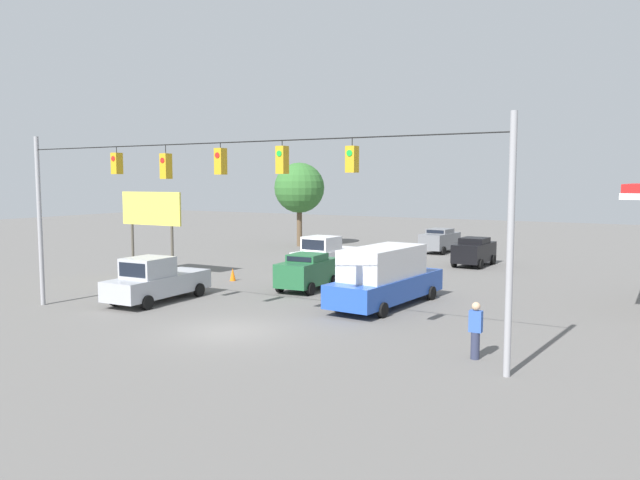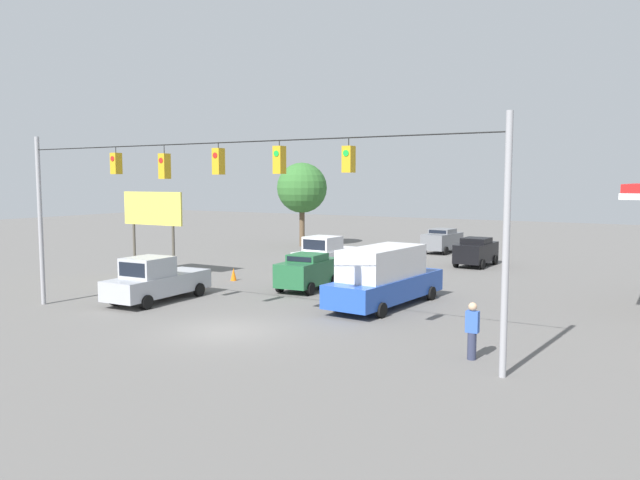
% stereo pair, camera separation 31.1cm
% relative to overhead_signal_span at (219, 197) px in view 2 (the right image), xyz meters
% --- Properties ---
extents(ground_plane, '(140.00, 140.00, 0.00)m').
position_rel_overhead_signal_span_xyz_m(ground_plane, '(-0.01, -0.27, -5.01)').
color(ground_plane, '#605E5B').
extents(overhead_signal_span, '(20.93, 0.38, 7.56)m').
position_rel_overhead_signal_span_xyz_m(overhead_signal_span, '(0.00, 0.00, 0.00)').
color(overhead_signal_span, '#939399').
rests_on(overhead_signal_span, ground_plane).
extents(box_truck_blue_crossing_near, '(2.88, 7.41, 2.68)m').
position_rel_overhead_signal_span_xyz_m(box_truck_blue_crossing_near, '(-3.19, -7.54, -3.67)').
color(box_truck_blue_crossing_near, '#234CB2').
rests_on(box_truck_blue_crossing_near, ground_plane).
extents(pickup_truck_white_withflow_far, '(2.56, 5.35, 2.12)m').
position_rel_overhead_signal_span_xyz_m(pickup_truck_white_withflow_far, '(4.87, -16.35, -4.03)').
color(pickup_truck_white_withflow_far, silver).
rests_on(pickup_truck_white_withflow_far, ground_plane).
extents(pickup_truck_silver_parked_shoulder, '(2.31, 5.56, 2.12)m').
position_rel_overhead_signal_span_xyz_m(pickup_truck_silver_parked_shoulder, '(6.47, -3.15, -4.03)').
color(pickup_truck_silver_parked_shoulder, '#A8AAB2').
rests_on(pickup_truck_silver_parked_shoulder, ground_plane).
extents(sedan_green_withflow_mid, '(2.16, 4.13, 1.87)m').
position_rel_overhead_signal_span_xyz_m(sedan_green_withflow_mid, '(1.99, -9.35, -4.04)').
color(sedan_green_withflow_mid, '#236038').
rests_on(sedan_green_withflow_mid, ground_plane).
extents(sedan_grey_withflow_deep, '(2.31, 4.11, 1.87)m').
position_rel_overhead_signal_span_xyz_m(sedan_grey_withflow_deep, '(1.59, -28.68, -4.03)').
color(sedan_grey_withflow_deep, slate).
rests_on(sedan_grey_withflow_deep, ground_plane).
extents(sedan_black_oncoming_deep, '(2.11, 4.11, 1.87)m').
position_rel_overhead_signal_span_xyz_m(sedan_black_oncoming_deep, '(-2.89, -22.58, -4.04)').
color(sedan_black_oncoming_deep, black).
rests_on(sedan_black_oncoming_deep, ground_plane).
extents(traffic_cone_nearest, '(0.34, 0.34, 0.72)m').
position_rel_overhead_signal_span_xyz_m(traffic_cone_nearest, '(7.10, -4.49, -4.65)').
color(traffic_cone_nearest, orange).
rests_on(traffic_cone_nearest, ground_plane).
extents(traffic_cone_second, '(0.34, 0.34, 0.72)m').
position_rel_overhead_signal_span_xyz_m(traffic_cone_second, '(7.16, -7.18, -4.65)').
color(traffic_cone_second, orange).
rests_on(traffic_cone_second, ground_plane).
extents(traffic_cone_third, '(0.34, 0.34, 0.72)m').
position_rel_overhead_signal_span_xyz_m(traffic_cone_third, '(7.10, -9.71, -4.65)').
color(traffic_cone_third, orange).
rests_on(traffic_cone_third, ground_plane).
extents(roadside_billboard, '(4.55, 0.16, 4.95)m').
position_rel_overhead_signal_span_xyz_m(roadside_billboard, '(12.35, -8.80, -1.34)').
color(roadside_billboard, '#4C473D').
rests_on(roadside_billboard, ground_plane).
extents(pedestrian, '(0.40, 0.28, 1.83)m').
position_rel_overhead_signal_span_xyz_m(pedestrian, '(-9.09, -1.29, -4.08)').
color(pedestrian, '#2D334C').
rests_on(pedestrian, ground_plane).
extents(tree_horizon_left, '(4.25, 4.25, 7.11)m').
position_rel_overhead_signal_span_xyz_m(tree_horizon_left, '(13.55, -27.19, -0.05)').
color(tree_horizon_left, brown).
rests_on(tree_horizon_left, ground_plane).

